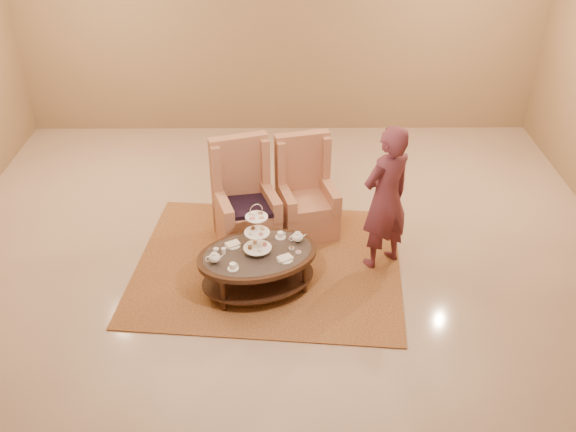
{
  "coord_description": "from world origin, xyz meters",
  "views": [
    {
      "loc": [
        0.05,
        -5.66,
        4.41
      ],
      "look_at": [
        0.1,
        0.2,
        0.7
      ],
      "focal_mm": 40.0,
      "sensor_mm": 36.0,
      "label": 1
    }
  ],
  "objects_px": {
    "armchair_left": "(245,207)",
    "armchair_right": "(305,200)",
    "person": "(386,199)",
    "tea_table": "(258,259)"
  },
  "relations": [
    {
      "from": "tea_table",
      "to": "person",
      "type": "bearing_deg",
      "value": 0.11
    },
    {
      "from": "armchair_left",
      "to": "armchair_right",
      "type": "xyz_separation_m",
      "value": [
        0.73,
        0.2,
        -0.02
      ]
    },
    {
      "from": "person",
      "to": "tea_table",
      "type": "bearing_deg",
      "value": -14.14
    },
    {
      "from": "armchair_right",
      "to": "person",
      "type": "relative_size",
      "value": 0.71
    },
    {
      "from": "tea_table",
      "to": "person",
      "type": "height_order",
      "value": "person"
    },
    {
      "from": "tea_table",
      "to": "person",
      "type": "distance_m",
      "value": 1.53
    },
    {
      "from": "armchair_left",
      "to": "armchair_right",
      "type": "bearing_deg",
      "value": -2.36
    },
    {
      "from": "tea_table",
      "to": "armchair_right",
      "type": "height_order",
      "value": "armchair_right"
    },
    {
      "from": "armchair_left",
      "to": "person",
      "type": "bearing_deg",
      "value": -36.36
    },
    {
      "from": "armchair_right",
      "to": "person",
      "type": "distance_m",
      "value": 1.2
    }
  ]
}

